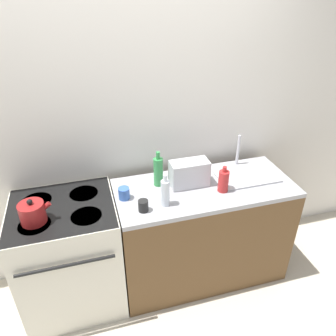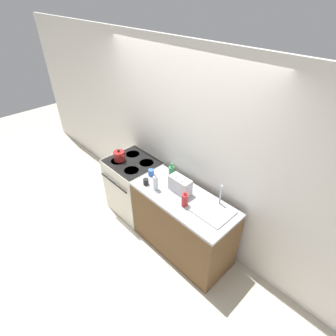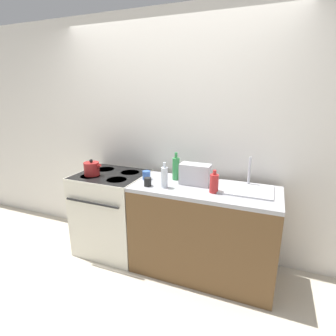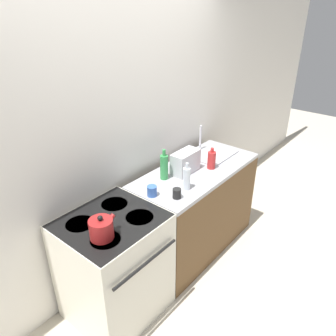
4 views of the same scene
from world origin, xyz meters
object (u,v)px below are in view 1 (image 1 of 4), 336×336
object	(u,v)px
kettle	(33,213)
bottle_green	(158,171)
bottle_clear	(165,193)
toaster	(189,173)
stove	(70,254)
bottle_red	(223,181)
cup_blue	(124,193)
cup_black	(143,206)

from	to	relation	value
kettle	bottle_green	xyz separation A→B (m)	(0.89, 0.20, 0.05)
bottle_green	bottle_clear	distance (m)	0.26
toaster	bottle_green	distance (m)	0.23
stove	kettle	xyz separation A→B (m)	(-0.16, -0.10, 0.52)
stove	kettle	bearing A→B (deg)	-147.30
stove	bottle_red	world-z (taller)	bottle_red
kettle	toaster	bearing A→B (deg)	6.80
toaster	bottle_red	distance (m)	0.26
kettle	bottle_green	size ratio (longest dim) A/B	0.73
kettle	bottle_green	distance (m)	0.91
toaster	stove	bearing A→B (deg)	-178.28
bottle_red	cup_blue	world-z (taller)	bottle_red
stove	bottle_clear	xyz separation A→B (m)	(0.71, -0.16, 0.55)
bottle_clear	cup_blue	bearing A→B (deg)	150.07
kettle	bottle_red	distance (m)	1.33
kettle	cup_blue	xyz separation A→B (m)	(0.61, 0.09, -0.03)
bottle_red	bottle_clear	xyz separation A→B (m)	(-0.46, -0.05, 0.01)
toaster	bottle_red	xyz separation A→B (m)	(0.22, -0.15, -0.01)
stove	toaster	world-z (taller)	toaster
bottle_green	cup_black	size ratio (longest dim) A/B	3.41
stove	bottle_green	bearing A→B (deg)	7.60
bottle_red	kettle	bearing A→B (deg)	179.46
kettle	cup_blue	world-z (taller)	kettle
cup_blue	toaster	bearing A→B (deg)	4.45
cup_black	bottle_clear	bearing A→B (deg)	8.84
bottle_red	cup_blue	xyz separation A→B (m)	(-0.72, 0.11, -0.04)
toaster	bottle_clear	bearing A→B (deg)	-141.53
stove	bottle_clear	bearing A→B (deg)	-12.97
toaster	cup_blue	bearing A→B (deg)	-175.55
stove	kettle	size ratio (longest dim) A/B	4.44
kettle	bottle_red	xyz separation A→B (m)	(1.33, -0.01, 0.01)
cup_blue	cup_black	world-z (taller)	cup_blue
bottle_red	cup_black	xyz separation A→B (m)	(-0.62, -0.07, -0.05)
kettle	toaster	distance (m)	1.12
kettle	toaster	world-z (taller)	toaster
cup_blue	stove	bearing A→B (deg)	178.60
bottle_clear	cup_blue	world-z (taller)	bottle_clear
kettle	bottle_clear	xyz separation A→B (m)	(0.87, -0.06, 0.03)
toaster	bottle_clear	distance (m)	0.31
cup_black	stove	bearing A→B (deg)	160.96
cup_black	kettle	bearing A→B (deg)	173.22
kettle	bottle_clear	distance (m)	0.87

